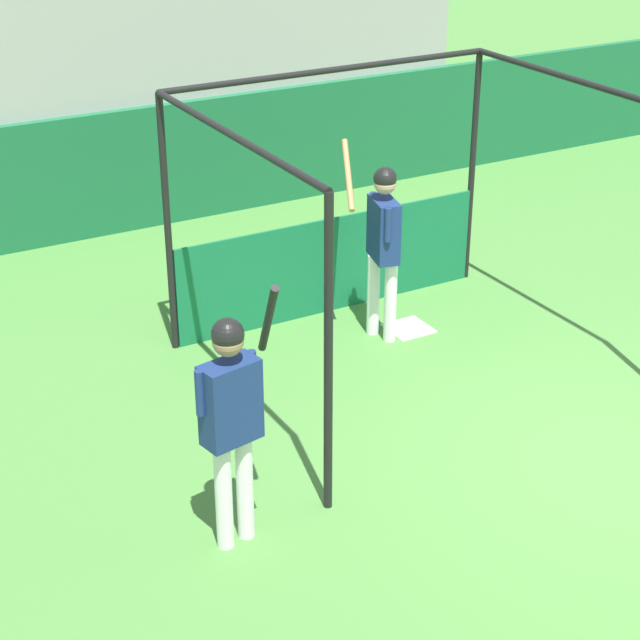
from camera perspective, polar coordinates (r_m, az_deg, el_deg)
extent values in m
plane|color=#477F38|center=(9.55, 15.99, -7.34)|extent=(60.00, 60.00, 0.00)
cube|color=#196038|center=(14.67, -3.84, 8.97)|extent=(24.00, 0.12, 1.59)
cube|color=#9E9E99|center=(16.24, -7.23, 14.25)|extent=(6.50, 4.00, 3.64)
cube|color=navy|center=(14.03, -14.09, 11.05)|extent=(0.45, 0.40, 0.10)
cube|color=navy|center=(14.14, -14.41, 12.10)|extent=(0.45, 0.06, 0.40)
cube|color=navy|center=(14.18, -11.93, 11.42)|extent=(0.45, 0.40, 0.10)
cube|color=navy|center=(14.29, -12.25, 12.46)|extent=(0.45, 0.06, 0.40)
cube|color=navy|center=(14.34, -9.81, 11.77)|extent=(0.45, 0.40, 0.10)
cube|color=navy|center=(14.46, -10.14, 12.79)|extent=(0.45, 0.06, 0.40)
cube|color=navy|center=(14.53, -7.74, 12.09)|extent=(0.45, 0.40, 0.10)
cube|color=navy|center=(14.64, -8.07, 13.10)|extent=(0.45, 0.06, 0.40)
cube|color=navy|center=(14.74, -5.72, 12.39)|extent=(0.45, 0.40, 0.10)
cube|color=navy|center=(14.85, -6.06, 13.39)|extent=(0.45, 0.06, 0.40)
cube|color=navy|center=(14.96, -3.76, 12.67)|extent=(0.45, 0.40, 0.10)
cube|color=navy|center=(15.07, -4.09, 13.66)|extent=(0.45, 0.06, 0.40)
cube|color=navy|center=(15.20, -1.85, 12.93)|extent=(0.45, 0.40, 0.10)
cube|color=navy|center=(15.31, -2.18, 13.90)|extent=(0.45, 0.06, 0.40)
cube|color=navy|center=(15.46, 0.01, 13.16)|extent=(0.45, 0.40, 0.10)
cube|color=navy|center=(15.56, -0.33, 14.12)|extent=(0.45, 0.06, 0.40)
cube|color=navy|center=(15.73, 1.80, 13.38)|extent=(0.45, 0.40, 0.10)
cube|color=navy|center=(15.83, 1.47, 14.32)|extent=(0.45, 0.06, 0.40)
cube|color=navy|center=(16.01, 3.54, 13.57)|extent=(0.45, 0.40, 0.10)
cube|color=navy|center=(16.11, 3.20, 14.49)|extent=(0.45, 0.06, 0.40)
cube|color=navy|center=(14.69, -15.18, 13.20)|extent=(0.45, 0.40, 0.10)
cube|color=navy|center=(14.81, -15.48, 14.18)|extent=(0.45, 0.06, 0.40)
cube|color=navy|center=(14.83, -13.09, 13.54)|extent=(0.45, 0.40, 0.10)
cube|color=navy|center=(14.95, -13.40, 14.51)|extent=(0.45, 0.06, 0.40)
cube|color=navy|center=(14.99, -11.04, 13.86)|extent=(0.45, 0.40, 0.10)
cube|color=navy|center=(15.12, -11.35, 14.82)|extent=(0.45, 0.06, 0.40)
cube|color=navy|center=(15.17, -9.02, 14.15)|extent=(0.45, 0.40, 0.10)
cube|color=navy|center=(15.29, -9.34, 15.11)|extent=(0.45, 0.06, 0.40)
cube|color=navy|center=(15.37, -7.06, 14.42)|extent=(0.45, 0.40, 0.10)
cube|color=navy|center=(15.49, -7.37, 15.37)|extent=(0.45, 0.06, 0.40)
cube|color=navy|center=(15.58, -5.14, 14.67)|extent=(0.45, 0.40, 0.10)
cube|color=navy|center=(15.70, -5.46, 15.60)|extent=(0.45, 0.06, 0.40)
cube|color=navy|center=(15.81, -3.26, 14.90)|extent=(0.45, 0.40, 0.10)
cube|color=navy|center=(15.93, -3.59, 15.82)|extent=(0.45, 0.06, 0.40)
cube|color=navy|center=(16.06, -1.45, 15.11)|extent=(0.45, 0.40, 0.10)
cube|color=navy|center=(16.17, -1.77, 16.01)|extent=(0.45, 0.06, 0.40)
cube|color=navy|center=(16.32, 0.32, 15.29)|extent=(0.45, 0.40, 0.10)
cube|color=navy|center=(16.43, 0.00, 16.18)|extent=(0.45, 0.06, 0.40)
cube|color=navy|center=(16.60, 2.03, 15.46)|extent=(0.45, 0.40, 0.10)
cube|color=navy|center=(16.71, 1.71, 16.33)|extent=(0.45, 0.06, 0.40)
cube|color=navy|center=(15.37, -16.19, 15.15)|extent=(0.45, 0.40, 0.10)
cube|color=navy|center=(15.51, -14.17, 15.47)|extent=(0.45, 0.40, 0.10)
cube|color=navy|center=(15.67, -12.18, 15.77)|extent=(0.45, 0.40, 0.10)
cube|color=navy|center=(15.84, -10.22, 16.04)|extent=(0.45, 0.40, 0.10)
cube|color=navy|center=(16.03, -8.30, 16.29)|extent=(0.45, 0.40, 0.10)
cube|color=navy|center=(16.23, -6.43, 16.51)|extent=(0.45, 0.40, 0.10)
cylinder|color=black|center=(7.98, 0.45, -2.16)|extent=(0.07, 0.07, 2.65)
cylinder|color=black|center=(10.59, -8.13, 4.94)|extent=(0.07, 0.07, 2.65)
cylinder|color=black|center=(12.32, 8.11, 7.98)|extent=(0.07, 0.07, 2.65)
cylinder|color=black|center=(8.78, -4.74, 9.81)|extent=(0.06, 3.16, 0.06)
cylinder|color=black|center=(10.80, 13.70, 12.26)|extent=(0.06, 3.16, 0.06)
cylinder|color=black|center=(10.97, 0.61, 13.18)|extent=(3.69, 0.06, 0.06)
cube|color=#14663D|center=(11.61, 0.62, 2.95)|extent=(3.62, 0.03, 1.08)
cube|color=white|center=(11.44, 4.74, -0.44)|extent=(0.44, 0.44, 0.02)
cylinder|color=white|center=(11.00, 3.77, 1.00)|extent=(0.16, 0.16, 0.89)
cylinder|color=white|center=(11.14, 2.86, 1.36)|extent=(0.16, 0.16, 0.89)
cube|color=navy|center=(10.78, 3.42, 4.84)|extent=(0.33, 0.49, 0.63)
sphere|color=tan|center=(10.61, 3.48, 7.29)|extent=(0.22, 0.22, 0.22)
sphere|color=black|center=(10.59, 3.49, 7.54)|extent=(0.23, 0.23, 0.23)
cylinder|color=navy|center=(10.50, 3.63, 5.09)|extent=(0.09, 0.09, 0.35)
cylinder|color=navy|center=(10.93, 2.84, 5.95)|extent=(0.09, 0.09, 0.35)
cylinder|color=#AD7F4C|center=(10.75, 1.51, 7.74)|extent=(0.36, 0.70, 0.55)
sphere|color=#AD7F4C|center=(10.88, 3.37, 6.54)|extent=(0.08, 0.08, 0.08)
cylinder|color=white|center=(8.05, -5.16, -9.35)|extent=(0.15, 0.15, 0.90)
cylinder|color=white|center=(8.14, -4.03, -8.85)|extent=(0.15, 0.15, 0.90)
cube|color=navy|center=(7.67, -4.80, -4.39)|extent=(0.46, 0.30, 0.64)
sphere|color=#A37556|center=(7.44, -4.94, -1.12)|extent=(0.23, 0.23, 0.23)
sphere|color=black|center=(7.41, -4.95, -0.77)|extent=(0.24, 0.24, 0.24)
cylinder|color=navy|center=(7.52, -6.42, -3.88)|extent=(0.08, 0.08, 0.35)
cylinder|color=navy|center=(7.74, -3.65, -2.82)|extent=(0.08, 0.08, 0.35)
cylinder|color=black|center=(7.59, -2.77, 0.04)|extent=(0.19, 0.54, 0.74)
sphere|color=black|center=(7.71, -4.51, -2.51)|extent=(0.08, 0.08, 0.08)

